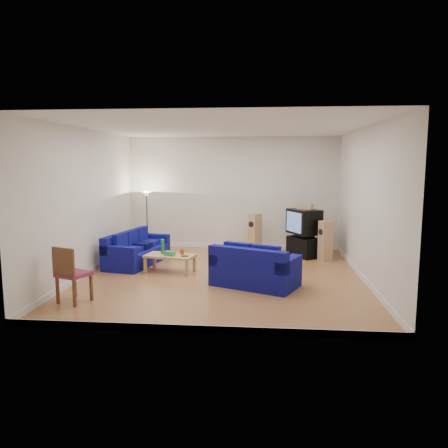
# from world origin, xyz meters

# --- Properties ---
(room) EXTENTS (6.01, 6.51, 3.21)m
(room) POSITION_xyz_m (0.00, 0.00, 1.54)
(room) COLOR brown
(room) RESTS_ON ground
(sofa_three_seat) EXTENTS (1.24, 2.14, 0.77)m
(sofa_three_seat) POSITION_xyz_m (-2.24, 1.02, 0.29)
(sofa_three_seat) COLOR #040454
(sofa_three_seat) RESTS_ON ground
(sofa_loveseat) EXTENTS (1.89, 1.52, 0.83)m
(sofa_loveseat) POSITION_xyz_m (0.70, -0.73, 0.31)
(sofa_loveseat) COLOR #040454
(sofa_loveseat) RESTS_ON ground
(coffee_table) EXTENTS (1.20, 0.78, 0.40)m
(coffee_table) POSITION_xyz_m (-1.22, 0.25, 0.35)
(coffee_table) COLOR tan
(coffee_table) RESTS_ON ground
(bottle) EXTENTS (0.09, 0.09, 0.33)m
(bottle) POSITION_xyz_m (-1.41, 0.35, 0.57)
(bottle) COLOR #197233
(bottle) RESTS_ON coffee_table
(tissue_box) EXTENTS (0.27, 0.21, 0.10)m
(tissue_box) POSITION_xyz_m (-1.20, 0.16, 0.45)
(tissue_box) COLOR green
(tissue_box) RESTS_ON coffee_table
(red_canister) EXTENTS (0.12, 0.12, 0.13)m
(red_canister) POSITION_xyz_m (-0.95, 0.31, 0.47)
(red_canister) COLOR red
(red_canister) RESTS_ON coffee_table
(remote) EXTENTS (0.15, 0.05, 0.02)m
(remote) POSITION_xyz_m (-0.84, 0.10, 0.41)
(remote) COLOR black
(remote) RESTS_ON coffee_table
(tv_stand) EXTENTS (0.88, 0.97, 0.52)m
(tv_stand) POSITION_xyz_m (1.94, 2.20, 0.26)
(tv_stand) COLOR black
(tv_stand) RESTS_ON ground
(av_receiver) EXTENTS (0.50, 0.49, 0.09)m
(av_receiver) POSITION_xyz_m (1.98, 2.19, 0.57)
(av_receiver) COLOR black
(av_receiver) RESTS_ON tv_stand
(television) EXTENTS (0.94, 1.03, 0.65)m
(television) POSITION_xyz_m (1.94, 2.23, 0.93)
(television) COLOR black
(television) RESTS_ON av_receiver
(centre_speaker) EXTENTS (0.43, 0.35, 0.14)m
(centre_speaker) POSITION_xyz_m (1.96, 2.26, 1.33)
(centre_speaker) COLOR tan
(centre_speaker) RESTS_ON television
(speaker_left) EXTENTS (0.39, 0.40, 1.08)m
(speaker_left) POSITION_xyz_m (0.65, 2.70, 0.54)
(speaker_left) COLOR tan
(speaker_left) RESTS_ON ground
(speaker_right) EXTENTS (0.38, 0.35, 1.02)m
(speaker_right) POSITION_xyz_m (2.45, 1.77, 0.51)
(speaker_right) COLOR tan
(speaker_right) RESTS_ON ground
(floor_lamp) EXTENTS (0.28, 0.28, 1.66)m
(floor_lamp) POSITION_xyz_m (-2.39, 2.70, 1.37)
(floor_lamp) COLOR black
(floor_lamp) RESTS_ON ground
(dining_chair) EXTENTS (0.64, 0.64, 1.02)m
(dining_chair) POSITION_xyz_m (-2.48, -2.09, 0.57)
(dining_chair) COLOR brown
(dining_chair) RESTS_ON ground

